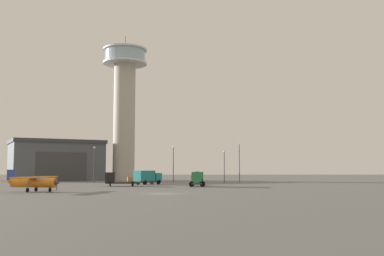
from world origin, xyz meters
TOP-DOWN VIEW (x-y plane):
  - ground_plane at (0.00, 0.00)m, footprint 400.00×400.00m
  - control_tower at (-13.77, 71.04)m, footprint 13.02×13.02m
  - hangar at (-33.11, 69.34)m, footprint 30.54×27.37m
  - airplane_orange at (-18.90, 4.86)m, footprint 8.58×10.98m
  - truck_fuel_tanker_green at (5.85, 23.39)m, footprint 3.26×5.65m
  - truck_box_teal at (-4.38, 35.33)m, footprint 5.91×6.75m
  - truck_flatbed_black at (-9.66, 25.85)m, footprint 6.85×3.78m
  - light_post_west at (1.06, 49.20)m, footprint 0.44×0.44m
  - light_post_east at (-17.73, 46.14)m, footprint 0.44×0.44m
  - light_post_north at (13.09, 44.07)m, footprint 0.44×0.44m
  - light_post_centre at (17.30, 48.67)m, footprint 0.44×0.44m

SIDE VIEW (x-z plane):
  - ground_plane at x=0.00m, z-range 0.00..0.00m
  - truck_flatbed_black at x=-9.66m, z-range -0.04..2.62m
  - airplane_orange at x=-18.90m, z-range -0.11..3.12m
  - truck_fuel_tanker_green at x=5.85m, z-range 0.20..3.08m
  - truck_box_teal at x=-4.38m, z-range 0.17..3.13m
  - light_post_north at x=13.09m, z-range 0.80..8.39m
  - light_post_east at x=-17.73m, z-range 0.83..9.47m
  - light_post_west at x=1.06m, z-range 0.84..9.75m
  - light_post_centre at x=17.30m, z-range 0.85..10.50m
  - hangar at x=-33.11m, z-range 0.02..11.49m
  - control_tower at x=-13.77m, z-range 2.19..45.40m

